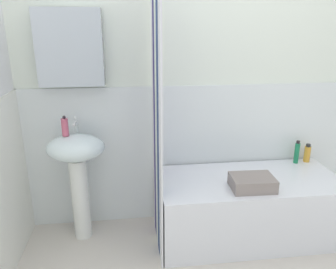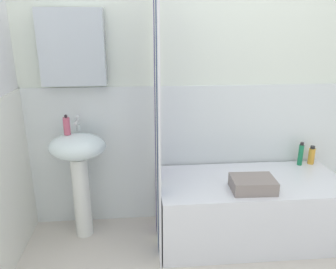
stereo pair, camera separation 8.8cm
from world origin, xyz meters
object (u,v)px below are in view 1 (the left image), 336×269
(soap_dispenser, at_px, (65,127))
(body_wash_bottle, at_px, (297,152))
(sink, at_px, (77,164))
(towel_folded, at_px, (252,183))
(lotion_bottle, at_px, (307,153))
(bathtub, at_px, (248,207))

(soap_dispenser, height_order, body_wash_bottle, soap_dispenser)
(sink, relative_size, towel_folded, 2.79)
(sink, distance_m, lotion_bottle, 1.98)
(bathtub, relative_size, towel_folded, 4.61)
(lotion_bottle, relative_size, towel_folded, 0.52)
(towel_folded, bearing_deg, lotion_bottle, 32.95)
(sink, bearing_deg, lotion_bottle, 3.61)
(body_wash_bottle, bearing_deg, towel_folded, -143.36)
(body_wash_bottle, xyz_separation_m, towel_folded, (-0.57, -0.42, -0.05))
(sink, height_order, lotion_bottle, sink)
(sink, height_order, soap_dispenser, soap_dispenser)
(bathtub, bearing_deg, soap_dispenser, 174.17)
(bathtub, xyz_separation_m, towel_folded, (-0.05, -0.17, 0.30))
(sink, distance_m, towel_folded, 1.34)
(towel_folded, bearing_deg, soap_dispenser, 167.10)
(lotion_bottle, height_order, body_wash_bottle, body_wash_bottle)
(sink, bearing_deg, bathtub, -6.15)
(body_wash_bottle, bearing_deg, lotion_bottle, 8.85)
(body_wash_bottle, bearing_deg, bathtub, -153.89)
(towel_folded, bearing_deg, body_wash_bottle, 36.64)
(sink, xyz_separation_m, soap_dispenser, (-0.06, -0.00, 0.30))
(soap_dispenser, distance_m, lotion_bottle, 2.07)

